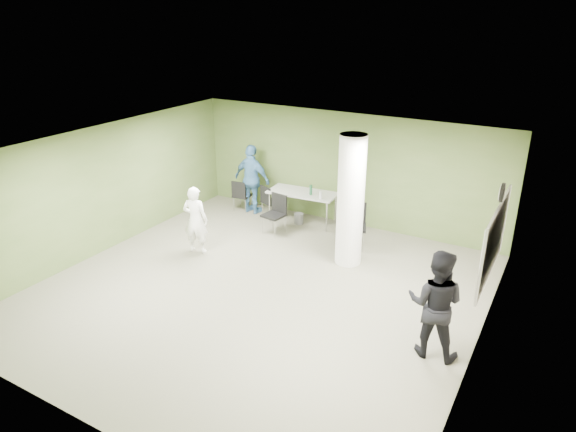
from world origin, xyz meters
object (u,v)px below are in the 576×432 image
Objects in this scene: man_black at (435,304)px; woman_white at (196,220)px; folding_table at (303,194)px; chair_back_left at (241,194)px; man_blue at (252,179)px.

woman_white is at bearing -14.91° from man_black.
man_black is at bearing -44.99° from folding_table.
man_black reaches higher than woman_white.
woman_white is (-1.25, -2.65, -0.00)m from folding_table.
woman_white reaches higher than folding_table.
folding_table is 1.16× the size of woman_white.
chair_back_left is at bearing -92.76° from woman_white.
folding_table is at bearing -130.37° from woman_white.
man_blue is (-0.24, 2.62, 0.15)m from woman_white.
man_blue is at bearing 177.08° from folding_table.
chair_back_left is 2.60m from woman_white.
man_blue is at bearing -170.47° from chair_back_left.
woman_white is 5.63m from man_black.
man_black is (4.28, -3.69, 0.13)m from folding_table.
folding_table is 0.97× the size of man_blue.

